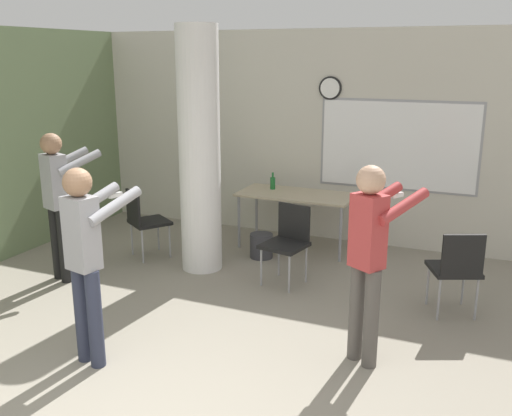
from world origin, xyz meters
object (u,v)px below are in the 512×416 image
Objects in this scene: folding_table at (296,197)px; person_watching_back at (58,195)px; chair_mid_room at (457,266)px; chair_near_pillar at (144,218)px; person_playing_front at (86,251)px; person_playing_side at (370,250)px; bottle_on_table at (273,183)px; chair_table_front at (288,239)px.

person_watching_back is (-2.04, -2.07, 0.30)m from folding_table.
chair_mid_room is 3.70m from chair_near_pillar.
person_playing_front is at bearing -142.04° from chair_mid_room.
chair_mid_room is at bearing 10.28° from person_watching_back.
folding_table is at bearing 34.51° from chair_near_pillar.
person_watching_back is at bearing 172.84° from person_playing_side.
chair_mid_room is (2.46, -1.43, -0.31)m from bottle_on_table.
chair_table_front is 0.52× the size of person_watching_back.
chair_table_front is at bearing -75.05° from folding_table.
folding_table is 1.21m from chair_table_front.
person_watching_back is 1.00× the size of person_playing_side.
chair_table_front is 1.00× the size of chair_near_pillar.
person_playing_side is at bearing 23.31° from person_playing_front.
chair_table_front is 1.79m from chair_mid_room.
person_watching_back reaches higher than bottle_on_table.
bottle_on_table is at bearing 44.49° from chair_near_pillar.
person_watching_back reaches higher than person_playing_side.
person_playing_front reaches higher than bottle_on_table.
chair_near_pillar is (-1.60, -1.10, -0.17)m from folding_table.
person_playing_front is 2.25m from person_playing_side.
person_playing_front reaches higher than chair_mid_room.
person_watching_back reaches higher than folding_table.
person_playing_front is (-0.57, -3.41, 0.29)m from folding_table.
chair_table_front is (0.31, -1.16, -0.17)m from folding_table.
chair_mid_room is 1.42m from person_playing_side.
folding_table is 1.71× the size of chair_mid_room.
person_playing_side is at bearing -7.16° from person_watching_back.
chair_mid_room is 4.23m from person_watching_back.
folding_table is 6.60× the size of bottle_on_table.
chair_table_front reaches higher than folding_table.
bottle_on_table is at bearing 52.58° from person_watching_back.
chair_mid_room is at bearing 63.09° from person_playing_side.
person_watching_back is at bearing 137.72° from person_playing_front.
person_playing_front is (1.03, -2.30, 0.46)m from chair_near_pillar.
bottle_on_table is at bearing 163.41° from folding_table.
person_playing_side is (1.49, -2.52, 0.30)m from folding_table.
person_watching_back reaches higher than chair_near_pillar.
bottle_on_table is at bearing 125.26° from person_playing_side.
chair_mid_room is (2.09, -1.32, -0.17)m from folding_table.
folding_table is at bearing 147.69° from chair_mid_room.
chair_mid_room is 1.00× the size of chair_near_pillar.
folding_table is at bearing -16.59° from bottle_on_table.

